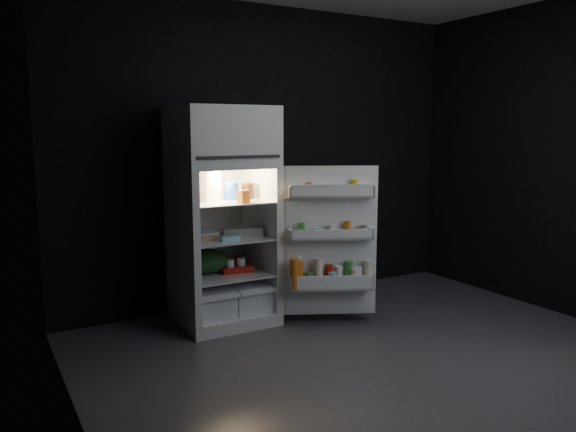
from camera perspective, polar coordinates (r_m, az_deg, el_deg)
floor at (r=4.12m, az=9.65°, el=-14.16°), size 4.00×3.40×0.00m
wall_back at (r=5.22m, az=-1.90°, el=6.07°), size 4.00×0.00×2.70m
wall_left at (r=2.96m, az=-21.24°, el=3.45°), size 0.00×3.40×2.70m
wall_right at (r=5.31m, az=27.09°, el=5.17°), size 0.00×3.40×2.70m
refrigerator at (r=4.64m, az=-6.81°, el=0.78°), size 0.76×0.71×1.78m
fridge_door at (r=4.55m, az=4.32°, el=-2.88°), size 0.73×0.49×1.22m
milk_jug at (r=4.57m, az=-8.01°, el=3.05°), size 0.16×0.16×0.24m
mayo_jar at (r=4.63m, az=-5.78°, el=2.53°), size 0.12×0.12×0.14m
jam_jar at (r=4.69m, az=-4.10°, el=2.57°), size 0.11×0.11×0.13m
amber_bottle at (r=4.61m, az=-9.70°, el=2.92°), size 0.09×0.09×0.22m
small_carton at (r=4.41m, az=-4.54°, el=1.98°), size 0.10×0.09×0.10m
egg_carton at (r=4.63m, az=-4.58°, el=-1.63°), size 0.34×0.22×0.07m
pie at (r=4.64m, az=-8.79°, el=-1.88°), size 0.42×0.42×0.04m
flat_package at (r=4.46m, az=-5.98°, el=-2.25°), size 0.17×0.09×0.04m
wrapped_pkg at (r=4.80m, az=-4.95°, el=-1.40°), size 0.14×0.12×0.05m
produce_bag at (r=4.67m, az=-8.24°, el=-4.57°), size 0.38×0.32×0.20m
yogurt_tray at (r=4.69m, az=-5.23°, el=-5.37°), size 0.28×0.17×0.05m
small_can_red at (r=4.90m, az=-5.10°, el=-4.52°), size 0.07×0.07×0.09m
small_can_silver at (r=4.95m, az=-4.72°, el=-4.38°), size 0.07×0.07×0.09m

